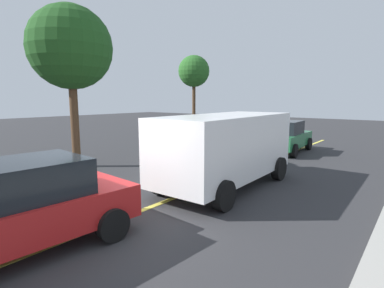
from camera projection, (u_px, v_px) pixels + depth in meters
ground_plane at (106, 225)px, 6.45m from camera, size 80.00×80.00×0.00m
lane_marking_centre at (192, 191)px, 8.79m from camera, size 28.00×0.16×0.01m
white_van at (226, 146)px, 9.08m from camera, size 5.23×2.33×2.20m
car_green_near_curb at (284, 136)px, 15.22m from camera, size 3.99×2.22×1.59m
car_red_approaching at (14, 208)px, 5.17m from camera, size 4.35×2.23×1.62m
tree_left_verge at (70, 48)px, 11.34m from camera, size 3.14×3.14×6.16m
tree_centre_verge at (194, 72)px, 21.02m from camera, size 2.18×2.18×5.69m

